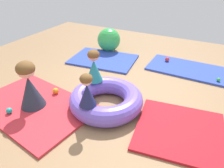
{
  "coord_description": "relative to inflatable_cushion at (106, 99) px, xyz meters",
  "views": [
    {
      "loc": [
        1.26,
        -2.41,
        2.05
      ],
      "look_at": [
        -0.08,
        0.16,
        0.33
      ],
      "focal_mm": 33.62,
      "sensor_mm": 36.0,
      "label": 1
    }
  ],
  "objects": [
    {
      "name": "adult_seated",
      "position": [
        -1.03,
        -0.54,
        0.26
      ],
      "size": [
        0.54,
        0.54,
        0.77
      ],
      "rotation": [
        0.0,
        0.0,
        4.14
      ],
      "color": "#232D3D",
      "rests_on": "gym_mat_far_right"
    },
    {
      "name": "child_in_navy",
      "position": [
        -0.06,
        -0.41,
        0.38
      ],
      "size": [
        0.26,
        0.26,
        0.48
      ],
      "rotation": [
        0.0,
        0.0,
        3.07
      ],
      "color": "navy",
      "rests_on": "inflatable_cushion"
    },
    {
      "name": "child_in_teal",
      "position": [
        -0.35,
        0.23,
        0.41
      ],
      "size": [
        0.28,
        0.28,
        0.54
      ],
      "rotation": [
        0.0,
        0.0,
        3.13
      ],
      "color": "teal",
      "rests_on": "inflatable_cushion"
    },
    {
      "name": "gym_mat_near_left",
      "position": [
        0.94,
        1.98,
        -0.13
      ],
      "size": [
        1.72,
        0.9,
        0.04
      ],
      "primitive_type": "cube",
      "rotation": [
        0.0,
        0.0,
        -0.02
      ],
      "color": "#2D47B7",
      "rests_on": "ground"
    },
    {
      "name": "play_ball_red",
      "position": [
        0.42,
        2.13,
        -0.06
      ],
      "size": [
        0.1,
        0.1,
        0.1
      ],
      "primitive_type": "sphere",
      "color": "red",
      "rests_on": "gym_mat_near_left"
    },
    {
      "name": "play_ball_green",
      "position": [
        1.54,
        1.67,
        -0.07
      ],
      "size": [
        0.07,
        0.07,
        0.07
      ],
      "primitive_type": "sphere",
      "color": "green",
      "rests_on": "gym_mat_near_left"
    },
    {
      "name": "gym_mat_far_left",
      "position": [
        1.18,
        -0.02,
        -0.13
      ],
      "size": [
        1.32,
        1.29,
        0.04
      ],
      "primitive_type": "cube",
      "rotation": [
        0.0,
        0.0,
        0.14
      ],
      "color": "#B21923",
      "rests_on": "ground"
    },
    {
      "name": "gym_mat_near_right",
      "position": [
        -0.95,
        1.58,
        -0.13
      ],
      "size": [
        1.58,
        1.2,
        0.04
      ],
      "primitive_type": "cube",
      "rotation": [
        0.0,
        0.0,
        0.12
      ],
      "color": "#2D47B7",
      "rests_on": "ground"
    },
    {
      "name": "ground_plane",
      "position": [
        0.08,
        0.04,
        -0.15
      ],
      "size": [
        8.0,
        8.0,
        0.0
      ],
      "primitive_type": "plane",
      "color": "#93704C"
    },
    {
      "name": "gym_mat_far_right",
      "position": [
        -1.03,
        -0.54,
        -0.13
      ],
      "size": [
        2.03,
        1.49,
        0.04
      ],
      "primitive_type": "cube",
      "rotation": [
        0.0,
        0.0,
        -0.15
      ],
      "color": "red",
      "rests_on": "ground"
    },
    {
      "name": "inflatable_cushion",
      "position": [
        0.0,
        0.0,
        0.0
      ],
      "size": [
        1.17,
        1.17,
        0.3
      ],
      "primitive_type": "torus",
      "color": "#7056D1",
      "rests_on": "ground"
    },
    {
      "name": "play_ball_teal",
      "position": [
        -1.2,
        -0.86,
        -0.06
      ],
      "size": [
        0.09,
        0.09,
        0.09
      ],
      "primitive_type": "sphere",
      "color": "teal",
      "rests_on": "gym_mat_far_right"
    },
    {
      "name": "exercise_ball_large",
      "position": [
        -1.13,
        2.18,
        0.14
      ],
      "size": [
        0.58,
        0.58,
        0.58
      ],
      "primitive_type": "sphere",
      "color": "green",
      "rests_on": "ground"
    },
    {
      "name": "play_ball_orange",
      "position": [
        -0.94,
        -0.11,
        -0.06
      ],
      "size": [
        0.11,
        0.11,
        0.11
      ],
      "primitive_type": "sphere",
      "color": "orange",
      "rests_on": "gym_mat_far_right"
    }
  ]
}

